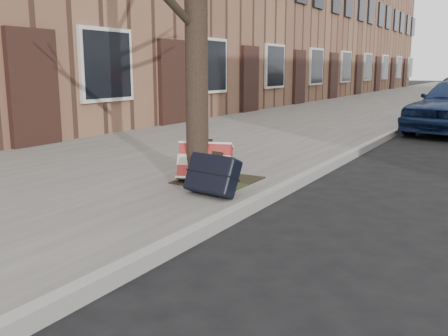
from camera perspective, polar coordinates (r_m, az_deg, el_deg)
The scene contains 6 objects.
ground at distance 4.15m, azimuth 14.84°, elevation -9.32°, with size 120.00×120.00×0.00m, color black.
near_sidewalk at distance 19.40m, azimuth 16.39°, elevation 6.82°, with size 5.00×70.00×0.12m, color gray.
house_near at distance 22.52m, azimuth 2.25°, elevation 16.59°, with size 6.80×40.00×7.00m, color brown.
dirt_patch at distance 5.95m, azimuth -0.68°, elevation -1.40°, with size 0.85×0.85×0.01m, color black.
suitcase_red at distance 5.83m, azimuth -2.18°, elevation 0.64°, with size 0.61×0.17×0.44m, color maroon.
suitcase_navy at distance 5.22m, azimuth -1.34°, elevation -0.72°, with size 0.58×0.19×0.42m, color black.
Camera 1 is at (0.99, -3.77, 1.44)m, focal length 40.00 mm.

